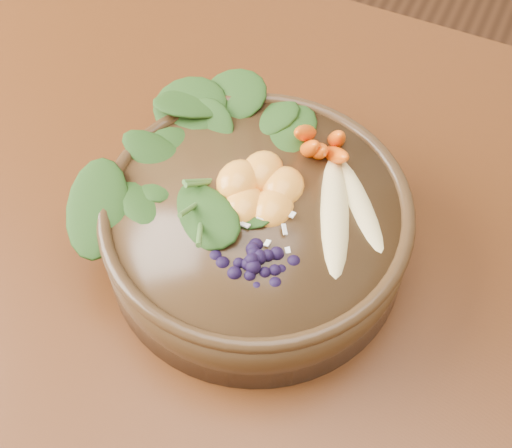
% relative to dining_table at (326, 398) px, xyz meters
% --- Properties ---
extents(dining_table, '(1.60, 0.90, 0.75)m').
position_rel_dining_table_xyz_m(dining_table, '(0.00, 0.00, 0.00)').
color(dining_table, '#331C0C').
rests_on(dining_table, ground).
extents(stoneware_bowl, '(0.34, 0.34, 0.07)m').
position_rel_dining_table_xyz_m(stoneware_bowl, '(-0.10, 0.07, 0.13)').
color(stoneware_bowl, '#402B16').
rests_on(stoneware_bowl, dining_table).
extents(kale_heap, '(0.22, 0.21, 0.04)m').
position_rel_dining_table_xyz_m(kale_heap, '(-0.16, 0.10, 0.19)').
color(kale_heap, '#244816').
rests_on(kale_heap, stoneware_bowl).
extents(carrot_cluster, '(0.07, 0.07, 0.07)m').
position_rel_dining_table_xyz_m(carrot_cluster, '(-0.08, 0.15, 0.20)').
color(carrot_cluster, '#F45D0D').
rests_on(carrot_cluster, stoneware_bowl).
extents(banana_halves, '(0.11, 0.15, 0.03)m').
position_rel_dining_table_xyz_m(banana_halves, '(-0.03, 0.10, 0.18)').
color(banana_halves, '#E0CC84').
rests_on(banana_halves, stoneware_bowl).
extents(mandarin_cluster, '(0.10, 0.11, 0.03)m').
position_rel_dining_table_xyz_m(mandarin_cluster, '(-0.11, 0.08, 0.18)').
color(mandarin_cluster, orange).
rests_on(mandarin_cluster, stoneware_bowl).
extents(blueberry_pile, '(0.15, 0.13, 0.04)m').
position_rel_dining_table_xyz_m(blueberry_pile, '(-0.08, 0.02, 0.18)').
color(blueberry_pile, black).
rests_on(blueberry_pile, stoneware_bowl).
extents(coconut_flakes, '(0.10, 0.09, 0.01)m').
position_rel_dining_table_xyz_m(coconut_flakes, '(-0.10, 0.05, 0.17)').
color(coconut_flakes, white).
rests_on(coconut_flakes, stoneware_bowl).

